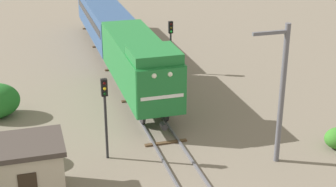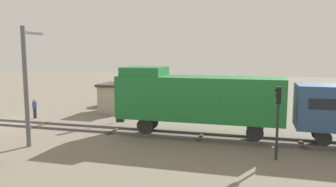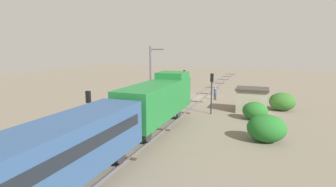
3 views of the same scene
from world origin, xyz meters
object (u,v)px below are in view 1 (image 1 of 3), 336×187
passenger_car_leading (104,18)px  relay_hut (27,169)px  locomotive (140,63)px  catenary_mast (281,91)px  traffic_signal_mid (105,104)px  traffic_signal_far (171,37)px

passenger_car_leading → relay_hut: 23.80m
locomotive → catenary_mast: catenary_mast is taller
catenary_mast → traffic_signal_mid: bearing=161.8°
catenary_mast → relay_hut: 12.69m
locomotive → passenger_car_leading: 13.34m
passenger_car_leading → relay_hut: passenger_car_leading is taller
catenary_mast → passenger_car_leading: bearing=102.2°
traffic_signal_far → passenger_car_leading: bearing=113.6°
passenger_car_leading → traffic_signal_far: traffic_signal_far is taller
locomotive → traffic_signal_far: locomotive is taller
locomotive → passenger_car_leading: locomotive is taller
passenger_car_leading → traffic_signal_mid: bearing=-99.6°
traffic_signal_mid → relay_hut: bearing=-149.1°
traffic_signal_far → relay_hut: traffic_signal_far is taller
traffic_signal_far → catenary_mast: 14.71m
traffic_signal_mid → catenary_mast: size_ratio=0.60×
traffic_signal_mid → traffic_signal_far: 13.78m
locomotive → relay_hut: size_ratio=3.31×
passenger_car_leading → traffic_signal_far: 9.00m
locomotive → traffic_signal_mid: bearing=-116.6°
traffic_signal_mid → traffic_signal_far: bearing=59.5°
locomotive → catenary_mast: 10.79m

